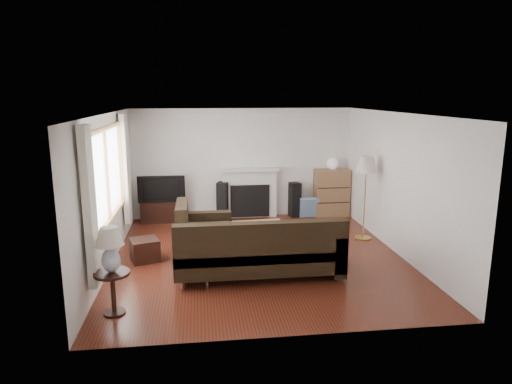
{
  "coord_description": "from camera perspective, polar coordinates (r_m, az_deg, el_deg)",
  "views": [
    {
      "loc": [
        -1.01,
        -7.59,
        2.82
      ],
      "look_at": [
        0.0,
        0.3,
        1.1
      ],
      "focal_mm": 32.0,
      "sensor_mm": 36.0,
      "label": 1
    }
  ],
  "objects": [
    {
      "name": "television",
      "position": [
        10.33,
        -11.69,
        0.49
      ],
      "size": [
        1.03,
        0.13,
        0.59
      ],
      "primitive_type": "imported",
      "color": "black",
      "rests_on": "tv_stand"
    },
    {
      "name": "room",
      "position": [
        7.81,
        0.28,
        0.61
      ],
      "size": [
        5.1,
        5.6,
        2.54
      ],
      "color": "#531F12",
      "rests_on": "ground"
    },
    {
      "name": "globe_lamp",
      "position": [
        10.69,
        9.56,
        3.5
      ],
      "size": [
        0.27,
        0.27,
        0.27
      ],
      "primitive_type": "sphere",
      "color": "white",
      "rests_on": "bookshelf"
    },
    {
      "name": "speaker_right",
      "position": [
        10.65,
        4.86,
        -0.95
      ],
      "size": [
        0.27,
        0.31,
        0.8
      ],
      "primitive_type": "cube",
      "rotation": [
        0.0,
        0.0,
        0.2
      ],
      "color": "black",
      "rests_on": "ground"
    },
    {
      "name": "table_lamp",
      "position": [
        6.13,
        -17.76,
        -6.94
      ],
      "size": [
        0.37,
        0.37,
        0.59
      ],
      "primitive_type": "cube",
      "color": "silver",
      "rests_on": "side_table"
    },
    {
      "name": "window",
      "position": [
        7.63,
        -18.07,
        2.02
      ],
      "size": [
        0.12,
        2.74,
        1.54
      ],
      "primitive_type": "cube",
      "color": "olive",
      "rests_on": "room"
    },
    {
      "name": "coffee_table",
      "position": [
        8.76,
        0.1,
        -5.21
      ],
      "size": [
        1.06,
        0.62,
        0.4
      ],
      "primitive_type": "cube",
      "rotation": [
        0.0,
        0.0,
        0.07
      ],
      "color": "#9D7B4B",
      "rests_on": "ground"
    },
    {
      "name": "sectional_sofa",
      "position": [
        7.21,
        0.28,
        -6.96
      ],
      "size": [
        2.82,
        2.06,
        0.91
      ],
      "primitive_type": "cube",
      "color": "black",
      "rests_on": "ground"
    },
    {
      "name": "footstool",
      "position": [
        8.13,
        -13.73,
        -7.04
      ],
      "size": [
        0.57,
        0.57,
        0.38
      ],
      "primitive_type": "cube",
      "rotation": [
        0.0,
        0.0,
        0.31
      ],
      "color": "black",
      "rests_on": "ground"
    },
    {
      "name": "fireplace",
      "position": [
        10.54,
        -0.8,
        -0.09
      ],
      "size": [
        1.4,
        0.26,
        1.15
      ],
      "primitive_type": "cube",
      "color": "white",
      "rests_on": "room"
    },
    {
      "name": "speaker_left",
      "position": [
        10.43,
        -4.16,
        -1.09
      ],
      "size": [
        0.31,
        0.34,
        0.85
      ],
      "primitive_type": "cube",
      "rotation": [
        0.0,
        0.0,
        -0.3
      ],
      "color": "black",
      "rests_on": "ground"
    },
    {
      "name": "bookshelf",
      "position": [
        10.82,
        9.43,
        -0.08
      ],
      "size": [
        0.8,
        0.38,
        1.1
      ],
      "primitive_type": "cube",
      "color": "olive",
      "rests_on": "ground"
    },
    {
      "name": "floor_lamp",
      "position": [
        9.14,
        13.46,
        -0.75
      ],
      "size": [
        0.54,
        0.54,
        1.65
      ],
      "primitive_type": "cube",
      "rotation": [
        0.0,
        0.0,
        0.34
      ],
      "color": "#B88D3F",
      "rests_on": "ground"
    },
    {
      "name": "tv_stand",
      "position": [
        10.45,
        -11.57,
        -2.37
      ],
      "size": [
        0.94,
        0.42,
        0.47
      ],
      "primitive_type": "cube",
      "color": "black",
      "rests_on": "ground"
    },
    {
      "name": "curtain_far",
      "position": [
        9.13,
        -15.98,
        2.78
      ],
      "size": [
        0.1,
        0.35,
        2.1
      ],
      "primitive_type": "cube",
      "color": "#EDE7CF",
      "rests_on": "room"
    },
    {
      "name": "curtain_near",
      "position": [
        6.2,
        -20.07,
        -1.81
      ],
      "size": [
        0.1,
        0.35,
        2.1
      ],
      "primitive_type": "cube",
      "color": "#EDE7CF",
      "rests_on": "room"
    },
    {
      "name": "side_table",
      "position": [
        6.34,
        -17.41,
        -11.95
      ],
      "size": [
        0.46,
        0.46,
        0.58
      ],
      "primitive_type": "cube",
      "color": "black",
      "rests_on": "ground"
    }
  ]
}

